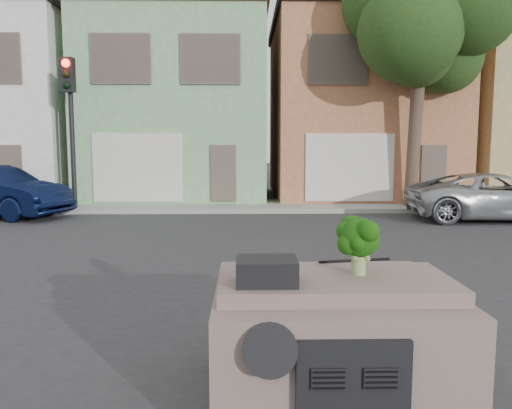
{
  "coord_description": "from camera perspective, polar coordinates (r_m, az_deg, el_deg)",
  "views": [
    {
      "loc": [
        -0.74,
        -7.2,
        2.2
      ],
      "look_at": [
        -0.58,
        0.5,
        1.3
      ],
      "focal_mm": 35.0,
      "sensor_mm": 36.0,
      "label": 1
    }
  ],
  "objects": [
    {
      "name": "ground_plane",
      "position": [
        7.57,
        4.58,
        -10.26
      ],
      "size": [
        120.0,
        120.0,
        0.0
      ],
      "primitive_type": "plane",
      "color": "#303033",
      "rests_on": "ground"
    },
    {
      "name": "sidewalk",
      "position": [
        17.84,
        1.22,
        -0.18
      ],
      "size": [
        40.0,
        3.0,
        0.15
      ],
      "primitive_type": "cube",
      "color": "gray",
      "rests_on": "ground"
    },
    {
      "name": "townhouse_white",
      "position": [
        24.05,
        -26.83,
        9.71
      ],
      "size": [
        7.2,
        8.2,
        7.55
      ],
      "primitive_type": "cube",
      "color": "white",
      "rests_on": "ground"
    },
    {
      "name": "townhouse_mint",
      "position": [
        21.93,
        -8.54,
        10.71
      ],
      "size": [
        7.2,
        8.2,
        7.55
      ],
      "primitive_type": "cube",
      "color": "#7CAC7C",
      "rests_on": "ground"
    },
    {
      "name": "townhouse_tan",
      "position": [
        22.27,
        11.32,
        10.59
      ],
      "size": [
        7.2,
        8.2,
        7.55
      ],
      "primitive_type": "cube",
      "color": "#AE6D48",
      "rests_on": "ground"
    },
    {
      "name": "silver_pickup",
      "position": [
        16.58,
        25.58,
        -1.61
      ],
      "size": [
        5.21,
        2.68,
        1.41
      ],
      "primitive_type": "imported",
      "rotation": [
        0.0,
        0.0,
        1.5
      ],
      "color": "#A7AAAF",
      "rests_on": "ground"
    },
    {
      "name": "traffic_signal",
      "position": [
        17.67,
        -20.37,
        7.39
      ],
      "size": [
        0.4,
        0.4,
        5.1
      ],
      "primitive_type": "cube",
      "color": "black",
      "rests_on": "ground"
    },
    {
      "name": "tree_near",
      "position": [
        18.06,
        17.84,
        12.87
      ],
      "size": [
        4.4,
        4.0,
        8.5
      ],
      "primitive_type": "cube",
      "color": "#234016",
      "rests_on": "ground"
    },
    {
      "name": "car_dashboard",
      "position": [
        4.57,
        8.53,
        -14.44
      ],
      "size": [
        2.0,
        1.8,
        1.12
      ],
      "primitive_type": "cube",
      "color": "#77615A",
      "rests_on": "ground"
    },
    {
      "name": "instrument_hump",
      "position": [
        3.98,
        1.22,
        -7.61
      ],
      "size": [
        0.48,
        0.38,
        0.2
      ],
      "primitive_type": "cube",
      "color": "black",
      "rests_on": "car_dashboard"
    },
    {
      "name": "wiper_arm",
      "position": [
        4.81,
        11.19,
        -6.3
      ],
      "size": [
        0.69,
        0.15,
        0.02
      ],
      "primitive_type": "cube",
      "rotation": [
        0.0,
        0.0,
        0.17
      ],
      "color": "black",
      "rests_on": "car_dashboard"
    },
    {
      "name": "broccoli",
      "position": [
        4.31,
        11.7,
        -4.6
      ],
      "size": [
        0.47,
        0.47,
        0.5
      ],
      "primitive_type": "cube",
      "rotation": [
        0.0,
        0.0,
        1.75
      ],
      "color": "#113908",
      "rests_on": "car_dashboard"
    }
  ]
}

